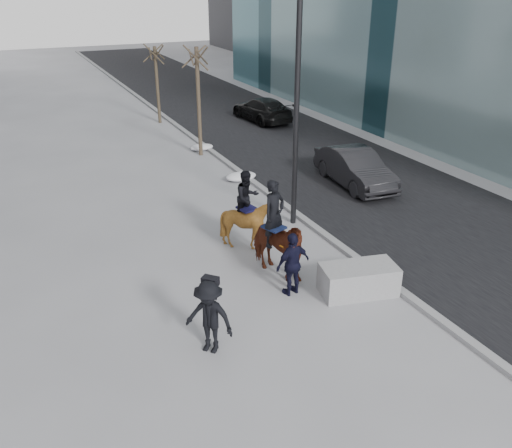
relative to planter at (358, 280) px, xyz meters
name	(u,v)px	position (x,y,z in m)	size (l,w,h in m)	color
ground	(275,292)	(-1.97, 0.96, -0.40)	(120.00, 120.00, 0.00)	gray
road	(311,156)	(5.03, 10.96, -0.39)	(8.00, 90.00, 0.01)	black
curb	(232,167)	(1.03, 10.96, -0.34)	(0.25, 90.00, 0.12)	gray
planter	(358,280)	(0.00, 0.00, 0.00)	(1.98, 0.99, 0.79)	gray
car_near	(355,168)	(4.63, 6.88, 0.33)	(1.54, 4.41, 1.45)	black
car_far	(262,109)	(5.94, 18.12, 0.28)	(1.88, 4.63, 1.34)	black
tree_near	(198,97)	(0.43, 13.35, 2.33)	(1.20, 1.20, 5.44)	#382921
tree_far	(157,81)	(0.43, 20.24, 1.95)	(1.20, 1.20, 4.68)	#3C3123
mounted_left	(276,242)	(-1.55, 1.77, 0.64)	(1.62, 2.36, 2.79)	#491C0E
mounted_right	(249,218)	(-1.51, 3.66, 0.59)	(1.53, 1.66, 2.45)	#502F10
feeder	(293,264)	(-1.59, 0.72, 0.48)	(1.08, 0.94, 1.75)	black
camera_crew	(209,317)	(-4.42, -0.62, 0.49)	(1.25, 1.28, 1.75)	black
lamppost	(296,73)	(0.63, 4.82, 4.60)	(0.25, 1.61, 9.09)	black
snow_piles	(224,164)	(0.73, 11.22, -0.24)	(1.30, 5.51, 0.33)	silver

